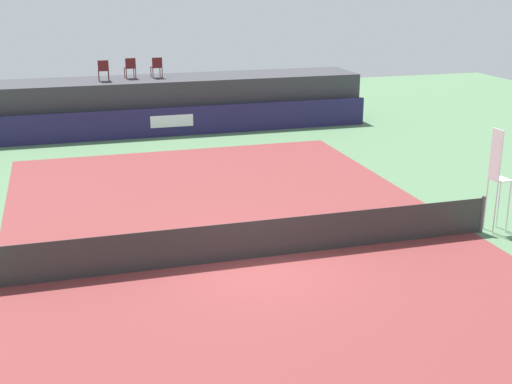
# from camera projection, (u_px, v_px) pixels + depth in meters

# --- Properties ---
(ground_plane) EXTENTS (48.00, 48.00, 0.00)m
(ground_plane) POSITION_uv_depth(u_px,v_px,m) (225.00, 217.00, 19.13)
(ground_plane) COLOR #4C704C
(court_inner) EXTENTS (12.00, 22.00, 0.00)m
(court_inner) POSITION_uv_depth(u_px,v_px,m) (255.00, 258.00, 16.39)
(court_inner) COLOR maroon
(court_inner) RESTS_ON ground
(sponsor_wall) EXTENTS (18.00, 0.22, 1.20)m
(sponsor_wall) POSITION_uv_depth(u_px,v_px,m) (165.00, 122.00, 28.55)
(sponsor_wall) COLOR #231E4C
(sponsor_wall) RESTS_ON ground
(spectator_platform) EXTENTS (18.00, 2.80, 2.20)m
(spectator_platform) POSITION_uv_depth(u_px,v_px,m) (158.00, 103.00, 30.05)
(spectator_platform) COLOR #38383D
(spectator_platform) RESTS_ON ground
(spectator_chair_far_left) EXTENTS (0.46, 0.46, 0.89)m
(spectator_chair_far_left) POSITION_uv_depth(u_px,v_px,m) (103.00, 69.00, 28.65)
(spectator_chair_far_left) COLOR #561919
(spectator_chair_far_left) RESTS_ON spectator_platform
(spectator_chair_left) EXTENTS (0.47, 0.47, 0.89)m
(spectator_chair_left) POSITION_uv_depth(u_px,v_px,m) (130.00, 67.00, 29.40)
(spectator_chair_left) COLOR #561919
(spectator_chair_left) RESTS_ON spectator_platform
(spectator_chair_center) EXTENTS (0.47, 0.47, 0.89)m
(spectator_chair_center) POSITION_uv_depth(u_px,v_px,m) (157.00, 66.00, 29.61)
(spectator_chair_center) COLOR #561919
(spectator_chair_center) RESTS_ON spectator_platform
(umpire_chair) EXTENTS (0.45, 0.45, 2.76)m
(umpire_chair) POSITION_uv_depth(u_px,v_px,m) (497.00, 173.00, 17.65)
(umpire_chair) COLOR white
(umpire_chair) RESTS_ON ground
(tennis_net) EXTENTS (12.40, 0.02, 0.95)m
(tennis_net) POSITION_uv_depth(u_px,v_px,m) (255.00, 240.00, 16.25)
(tennis_net) COLOR #2D2D2D
(tennis_net) RESTS_ON ground
(net_post_far) EXTENTS (0.10, 0.10, 1.00)m
(net_post_far) POSITION_uv_depth(u_px,v_px,m) (482.00, 214.00, 17.90)
(net_post_far) COLOR #4C4C51
(net_post_far) RESTS_ON ground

